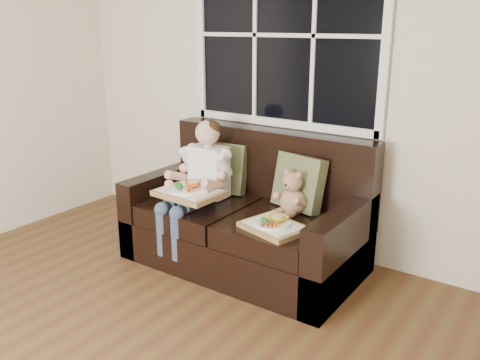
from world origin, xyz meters
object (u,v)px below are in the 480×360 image
Objects in this scene: tray_left at (189,191)px; teddy_bear at (292,196)px; child at (200,174)px; loveseat at (249,223)px; tray_right at (274,225)px.

teddy_bear is at bearing 28.61° from tray_left.
teddy_bear is (0.70, 0.15, -0.08)m from child.
child is 1.96× the size of tray_left.
child is 2.80× the size of teddy_bear.
loveseat is 1.84× the size of child.
tray_left is at bearing -146.93° from teddy_bear.
child reaches higher than teddy_bear.
tray_right is at bearing 2.87° from tray_left.
teddy_bear is at bearing 4.38° from loveseat.
tray_left is (-0.32, -0.29, 0.27)m from loveseat.
tray_right is at bearing -74.28° from teddy_bear.
loveseat is at bearing 45.67° from tray_left.
loveseat reaches higher than tray_left.
loveseat is 0.51m from tray_left.
tray_left is 1.01× the size of tray_right.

